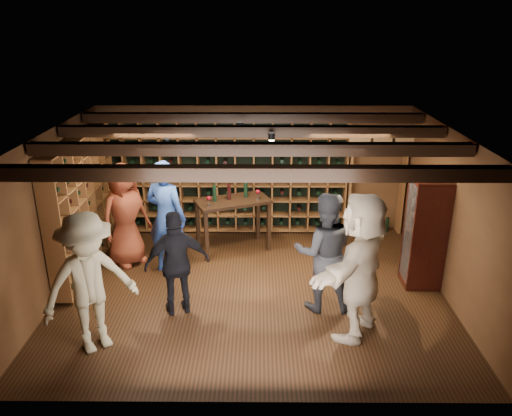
{
  "coord_description": "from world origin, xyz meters",
  "views": [
    {
      "loc": [
        0.12,
        -6.96,
        4.06
      ],
      "look_at": [
        0.07,
        0.2,
        1.31
      ],
      "focal_mm": 35.0,
      "sensor_mm": 36.0,
      "label": 1
    }
  ],
  "objects_px": {
    "display_cabinet": "(424,235)",
    "man_grey_suit": "(324,252)",
    "guest_woman_black": "(177,263)",
    "tasting_table": "(233,206)",
    "guest_beige": "(360,266)",
    "guest_khaki": "(89,283)",
    "guest_red_floral": "(125,214)",
    "man_blue_shirt": "(166,218)"
  },
  "relations": [
    {
      "from": "guest_woman_black",
      "to": "guest_beige",
      "type": "xyz_separation_m",
      "value": [
        2.49,
        -0.49,
        0.23
      ]
    },
    {
      "from": "display_cabinet",
      "to": "guest_khaki",
      "type": "xyz_separation_m",
      "value": [
        -4.72,
        -1.69,
        0.09
      ]
    },
    {
      "from": "man_grey_suit",
      "to": "guest_woman_black",
      "type": "bearing_deg",
      "value": 4.57
    },
    {
      "from": "guest_red_floral",
      "to": "guest_woman_black",
      "type": "distance_m",
      "value": 1.94
    },
    {
      "from": "man_grey_suit",
      "to": "tasting_table",
      "type": "distance_m",
      "value": 2.42
    },
    {
      "from": "man_blue_shirt",
      "to": "man_grey_suit",
      "type": "distance_m",
      "value": 2.7
    },
    {
      "from": "man_grey_suit",
      "to": "guest_woman_black",
      "type": "relative_size",
      "value": 1.15
    },
    {
      "from": "guest_red_floral",
      "to": "display_cabinet",
      "type": "bearing_deg",
      "value": -57.55
    },
    {
      "from": "guest_woman_black",
      "to": "man_blue_shirt",
      "type": "bearing_deg",
      "value": -91.0
    },
    {
      "from": "guest_khaki",
      "to": "tasting_table",
      "type": "bearing_deg",
      "value": 22.8
    },
    {
      "from": "display_cabinet",
      "to": "guest_red_floral",
      "type": "bearing_deg",
      "value": 171.55
    },
    {
      "from": "guest_beige",
      "to": "guest_woman_black",
      "type": "bearing_deg",
      "value": -67.47
    },
    {
      "from": "man_grey_suit",
      "to": "guest_woman_black",
      "type": "distance_m",
      "value": 2.11
    },
    {
      "from": "guest_red_floral",
      "to": "guest_beige",
      "type": "relative_size",
      "value": 0.9
    },
    {
      "from": "man_blue_shirt",
      "to": "guest_red_floral",
      "type": "relative_size",
      "value": 1.07
    },
    {
      "from": "display_cabinet",
      "to": "guest_beige",
      "type": "xyz_separation_m",
      "value": [
        -1.27,
        -1.33,
        0.16
      ]
    },
    {
      "from": "man_blue_shirt",
      "to": "man_grey_suit",
      "type": "height_order",
      "value": "man_blue_shirt"
    },
    {
      "from": "guest_khaki",
      "to": "guest_beige",
      "type": "xyz_separation_m",
      "value": [
        3.45,
        0.36,
        0.07
      ]
    },
    {
      "from": "man_blue_shirt",
      "to": "guest_beige",
      "type": "height_order",
      "value": "guest_beige"
    },
    {
      "from": "tasting_table",
      "to": "display_cabinet",
      "type": "bearing_deg",
      "value": -44.81
    },
    {
      "from": "guest_khaki",
      "to": "guest_woman_black",
      "type": "bearing_deg",
      "value": 3.37
    },
    {
      "from": "man_grey_suit",
      "to": "guest_red_floral",
      "type": "xyz_separation_m",
      "value": [
        -3.23,
        1.43,
        0.01
      ]
    },
    {
      "from": "man_blue_shirt",
      "to": "guest_beige",
      "type": "distance_m",
      "value": 3.35
    },
    {
      "from": "guest_beige",
      "to": "display_cabinet",
      "type": "bearing_deg",
      "value": 169.93
    },
    {
      "from": "tasting_table",
      "to": "guest_khaki",
      "type": "bearing_deg",
      "value": -141.54
    },
    {
      "from": "display_cabinet",
      "to": "guest_khaki",
      "type": "height_order",
      "value": "guest_khaki"
    },
    {
      "from": "guest_khaki",
      "to": "man_blue_shirt",
      "type": "bearing_deg",
      "value": 36.07
    },
    {
      "from": "display_cabinet",
      "to": "guest_woman_black",
      "type": "height_order",
      "value": "display_cabinet"
    },
    {
      "from": "guest_red_floral",
      "to": "guest_woman_black",
      "type": "bearing_deg",
      "value": -103.44
    },
    {
      "from": "guest_khaki",
      "to": "tasting_table",
      "type": "xyz_separation_m",
      "value": [
        1.65,
        2.96,
        -0.09
      ]
    },
    {
      "from": "display_cabinet",
      "to": "man_blue_shirt",
      "type": "height_order",
      "value": "man_blue_shirt"
    },
    {
      "from": "display_cabinet",
      "to": "man_grey_suit",
      "type": "xyz_separation_m",
      "value": [
        -1.66,
        -0.7,
        0.05
      ]
    },
    {
      "from": "guest_woman_black",
      "to": "display_cabinet",
      "type": "bearing_deg",
      "value": 175.59
    },
    {
      "from": "guest_red_floral",
      "to": "guest_beige",
      "type": "bearing_deg",
      "value": -78.71
    },
    {
      "from": "man_grey_suit",
      "to": "guest_khaki",
      "type": "bearing_deg",
      "value": 18.63
    },
    {
      "from": "guest_woman_black",
      "to": "tasting_table",
      "type": "distance_m",
      "value": 2.22
    },
    {
      "from": "man_blue_shirt",
      "to": "guest_khaki",
      "type": "height_order",
      "value": "man_blue_shirt"
    },
    {
      "from": "guest_khaki",
      "to": "tasting_table",
      "type": "distance_m",
      "value": 3.39
    },
    {
      "from": "display_cabinet",
      "to": "guest_woman_black",
      "type": "xyz_separation_m",
      "value": [
        -3.76,
        -0.84,
        -0.07
      ]
    },
    {
      "from": "guest_khaki",
      "to": "guest_beige",
      "type": "height_order",
      "value": "guest_beige"
    },
    {
      "from": "guest_beige",
      "to": "guest_khaki",
      "type": "bearing_deg",
      "value": -50.43
    },
    {
      "from": "guest_khaki",
      "to": "guest_red_floral",
      "type": "bearing_deg",
      "value": 55.85
    }
  ]
}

